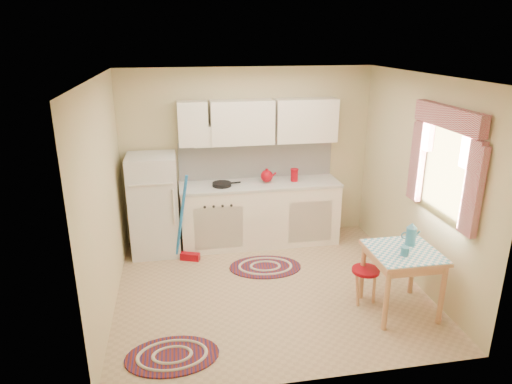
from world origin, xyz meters
TOP-DOWN VIEW (x-y plane):
  - room_shell at (0.16, 0.24)m, footprint 3.64×3.60m
  - fridge at (-1.36, 1.25)m, footprint 0.65×0.60m
  - broom at (-0.92, 0.90)m, footprint 0.30×0.21m
  - base_cabinets at (0.12, 1.30)m, footprint 2.25×0.60m
  - countertop at (0.12, 1.30)m, footprint 2.27×0.62m
  - frying_pan at (-0.43, 1.25)m, footprint 0.30×0.30m
  - red_kettle at (0.22, 1.30)m, footprint 0.24×0.22m
  - red_canister at (0.62, 1.30)m, footprint 0.12×0.12m
  - table at (1.31, -0.70)m, footprint 0.72×0.72m
  - stool at (1.00, -0.49)m, footprint 0.35×0.35m
  - coffee_pot at (1.44, -0.58)m, footprint 0.17×0.16m
  - mug at (1.27, -0.80)m, footprint 0.09×0.09m
  - rug_center at (0.05, 0.51)m, footprint 1.01×0.73m
  - rug_left at (-1.17, -1.07)m, footprint 0.90×0.60m

SIDE VIEW (x-z plane):
  - rug_center at x=0.05m, z-range 0.00..0.02m
  - rug_left at x=-1.17m, z-range 0.00..0.02m
  - stool at x=1.00m, z-range 0.00..0.42m
  - table at x=1.31m, z-range 0.00..0.72m
  - base_cabinets at x=0.12m, z-range 0.00..0.88m
  - broom at x=-0.92m, z-range 0.00..1.20m
  - fridge at x=-1.36m, z-range 0.00..1.40m
  - mug at x=1.27m, z-range 0.72..0.82m
  - coffee_pot at x=1.44m, z-range 0.72..1.00m
  - countertop at x=0.12m, z-range 0.88..0.92m
  - frying_pan at x=-0.43m, z-range 0.92..0.97m
  - red_canister at x=0.62m, z-range 0.92..1.08m
  - red_kettle at x=0.22m, z-range 0.92..1.11m
  - room_shell at x=0.16m, z-range 0.34..2.86m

